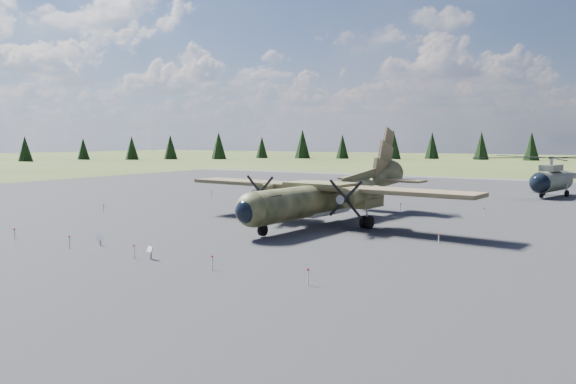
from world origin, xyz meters
The scene contains 8 objects.
ground centered at (0.00, 0.00, 0.00)m, with size 500.00×500.00×0.00m, color #58642C.
apron centered at (0.00, 10.00, 0.00)m, with size 120.00×120.00×0.04m, color #535358.
transport_plane centered at (5.23, 5.38, 2.56)m, with size 27.09×24.52×8.91m.
helicopter_near centered at (19.08, 39.87, 3.56)m, with size 23.84×24.91×5.02m.
info_placard_left centered at (-3.06, -11.81, 0.48)m, with size 0.49×0.31×0.72m.
info_placard_right centered at (2.94, -13.11, 0.52)m, with size 0.53×0.33×0.78m.
barrier_fence centered at (-0.46, -0.08, 0.51)m, with size 33.12×29.62×0.85m.
treeline centered at (-3.78, -3.64, 4.83)m, with size 339.64×345.35×10.99m.
Camera 1 is at (27.21, -37.10, 7.17)m, focal length 35.00 mm.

